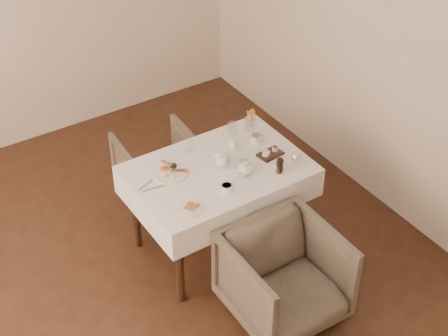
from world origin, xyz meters
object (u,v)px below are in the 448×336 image
armchair_near (285,277)px  armchair_far (159,167)px  breakfast_plate (169,171)px  table (218,181)px  teapot_centre (221,158)px

armchair_near → armchair_far: bearing=93.8°
armchair_near → breakfast_plate: breakfast_plate is taller
armchair_near → armchair_far: armchair_near is taller
armchair_near → table: bearing=91.2°
armchair_far → teapot_centre: 0.97m
teapot_centre → armchair_far: bearing=92.1°
teapot_centre → table: bearing=-164.1°
armchair_near → teapot_centre: 0.97m
armchair_near → breakfast_plate: 1.12m
table → armchair_near: 0.88m
armchair_near → armchair_far: 1.64m
table → armchair_far: bearing=95.7°
armchair_far → teapot_centre: bearing=101.8°
table → breakfast_plate: 0.38m
table → breakfast_plate: bearing=154.8°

